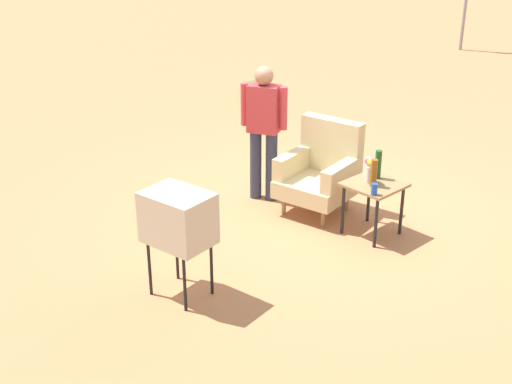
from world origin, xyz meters
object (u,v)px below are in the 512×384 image
Objects in this scene: side_table at (374,191)px; bottle_wine_green at (378,164)px; person_standing at (264,125)px; flower_vase at (370,169)px; armchair at (321,170)px; tv_on_stand at (178,219)px; bottle_short_clear at (368,167)px; soda_can_blue at (374,189)px; bottle_tall_amber at (374,173)px.

side_table is 0.29m from bottle_wine_green.
person_standing is 6.19× the size of flower_vase.
armchair is 1.77× the size of side_table.
tv_on_stand is 2.43m from bottle_wine_green.
armchair is 0.86m from person_standing.
bottle_wine_green is (0.73, 0.09, 0.26)m from armchair.
person_standing is 1.36m from bottle_short_clear.
person_standing is (-0.68, -0.27, 0.44)m from armchair.
side_table is 4.90× the size of soda_can_blue.
bottle_short_clear is at bearing 139.30° from bottle_tall_amber.
bottle_short_clear is (-0.12, -0.01, -0.06)m from bottle_wine_green.
bottle_tall_amber is at bearing 130.54° from soda_can_blue.
side_table is 0.24m from flower_vase.
armchair is at bearing 21.46° from person_standing.
flower_vase is at bearing 150.88° from bottle_tall_amber.
person_standing is at bearing -165.95° from bottle_wine_green.
bottle_tall_amber is at bearing -29.12° from flower_vase.
bottle_tall_amber is at bearing 5.51° from person_standing.
soda_can_blue is (0.25, -0.38, -0.10)m from bottle_wine_green.
flower_vase is (-0.06, -0.02, 0.23)m from side_table.
bottle_short_clear is at bearing 6.92° from armchair.
armchair is at bearing -173.35° from bottle_wine_green.
person_standing reaches higher than armchair.
soda_can_blue is 0.34m from flower_vase.
armchair reaches higher than bottle_tall_amber.
armchair reaches higher than bottle_short_clear.
bottle_wine_green is at bearing 81.28° from tv_on_stand.
flower_vase is at bearing -47.07° from bottle_short_clear.
bottle_tall_amber is 0.24m from soda_can_blue.
armchair reaches higher than side_table.
bottle_wine_green is (-0.07, 0.14, 0.25)m from side_table.
soda_can_blue reaches higher than side_table.
flower_vase is (0.01, -0.15, -0.01)m from bottle_wine_green.
person_standing reaches higher than bottle_tall_amber.
tv_on_stand is 2.41m from bottle_short_clear.
person_standing is at bearing -172.04° from flower_vase.
soda_can_blue is 0.46× the size of flower_vase.
side_table is at bearing -63.05° from bottle_wine_green.
person_standing is 8.20× the size of bottle_short_clear.
bottle_wine_green is at bearing 93.58° from flower_vase.
person_standing is (-1.05, 2.05, 0.16)m from tv_on_stand.
side_table is at bearing -3.83° from armchair.
side_table is at bearing 79.03° from tv_on_stand.
tv_on_stand reaches higher than side_table.
bottle_wine_green is at bearing 116.69° from bottle_tall_amber.
flower_vase reaches higher than soda_can_blue.
side_table is 0.25m from bottle_tall_amber.
tv_on_stand is at bearing -102.15° from bottle_tall_amber.
person_standing reaches higher than bottle_wine_green.
bottle_wine_green reaches higher than bottle_short_clear.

